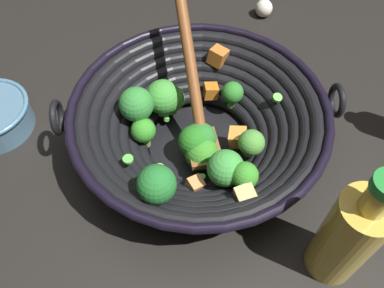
% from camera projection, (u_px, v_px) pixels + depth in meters
% --- Properties ---
extents(ground_plane, '(4.00, 4.00, 0.00)m').
position_uv_depth(ground_plane, '(198.00, 147.00, 0.68)').
color(ground_plane, black).
extents(wok, '(0.40, 0.43, 0.22)m').
position_uv_depth(wok, '(198.00, 123.00, 0.62)').
color(wok, black).
rests_on(wok, ground).
extents(cooking_oil_bottle, '(0.07, 0.07, 0.22)m').
position_uv_depth(cooking_oil_bottle, '(348.00, 236.00, 0.49)').
color(cooking_oil_bottle, gold).
rests_on(cooking_oil_bottle, ground).
extents(garlic_bulb, '(0.04, 0.04, 0.04)m').
position_uv_depth(garlic_bulb, '(264.00, 8.00, 0.88)').
color(garlic_bulb, silver).
rests_on(garlic_bulb, ground).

